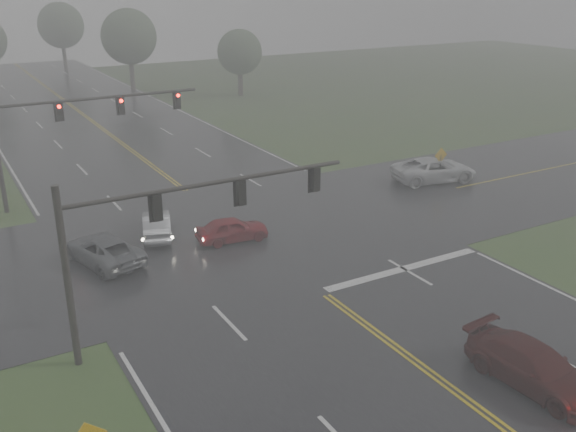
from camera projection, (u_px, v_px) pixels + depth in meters
main_road at (260, 247)px, 31.82m from camera, size 18.00×160.00×0.02m
cross_street at (242, 233)px, 33.44m from camera, size 120.00×14.00×0.02m
stop_bar at (404, 269)px, 29.37m from camera, size 8.50×0.50×0.01m
sedan_maroon at (531, 385)px, 21.13m from camera, size 2.32×4.89×1.38m
sedan_red at (233, 241)px, 32.50m from camera, size 3.76×1.85×1.23m
sedan_silver at (158, 236)px, 33.04m from camera, size 2.49×4.12×1.28m
car_grey at (105, 263)px, 30.01m from camera, size 3.23×5.08×1.31m
pickup_white at (433, 181)px, 41.84m from camera, size 5.94×3.68×1.53m
signal_gantry_near at (160, 225)px, 22.20m from camera, size 10.83×0.28×6.51m
signal_gantry_far at (63, 123)px, 36.46m from camera, size 11.91×0.34×6.76m
sign_diamond_east at (441, 159)px, 40.92m from camera, size 0.98×0.10×2.35m
tree_ne_a at (129, 37)px, 72.52m from camera, size 6.23×6.23×9.14m
tree_e_near at (240, 52)px, 69.68m from camera, size 4.88×4.88×7.17m
tree_n_far at (61, 25)px, 88.43m from camera, size 6.22×6.22×9.13m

